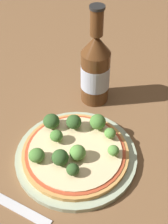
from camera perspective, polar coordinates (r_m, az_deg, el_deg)
The scene contains 15 objects.
ground_plane at distance 0.68m, azimuth -2.37°, elevation -6.69°, with size 3.00×3.00×0.00m, color brown.
plate at distance 0.66m, azimuth -1.45°, elevation -8.03°, with size 0.25×0.25×0.01m.
pizza at distance 0.65m, azimuth -1.59°, elevation -7.39°, with size 0.22×0.22×0.01m.
broccoli_floret_0 at distance 0.61m, azimuth -4.39°, elevation -8.29°, with size 0.03×0.03×0.03m.
broccoli_floret_1 at distance 0.67m, azimuth -1.88°, elevation -1.82°, with size 0.03×0.03×0.03m.
broccoli_floret_2 at distance 0.67m, azimuth 2.53°, elevation -1.80°, with size 0.03×0.03×0.04m.
broccoli_floret_3 at distance 0.62m, azimuth -8.65°, elevation -7.83°, with size 0.03×0.03×0.03m.
broccoli_floret_4 at distance 0.60m, azimuth -2.07°, elevation -10.46°, with size 0.02×0.02×0.02m.
broccoli_floret_5 at distance 0.65m, azimuth 4.78°, elevation -3.89°, with size 0.02×0.02×0.02m.
broccoli_floret_6 at distance 0.68m, azimuth -6.03°, elevation -1.72°, with size 0.04×0.04×0.03m.
broccoli_floret_7 at distance 0.62m, azimuth 5.39°, elevation -7.01°, with size 0.02×0.02×0.02m.
broccoli_floret_8 at distance 0.62m, azimuth -1.17°, elevation -7.43°, with size 0.03×0.03×0.03m.
broccoli_floret_9 at distance 0.65m, azimuth -5.08°, elevation -4.36°, with size 0.03×0.03×0.03m.
beer_bottle at distance 0.74m, azimuth 2.09°, elevation 7.89°, with size 0.07×0.07×0.25m.
fork at distance 0.62m, azimuth -13.84°, elevation -15.71°, with size 0.07×0.19×0.00m.
Camera 1 is at (-0.29, -0.32, 0.52)m, focal length 50.00 mm.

